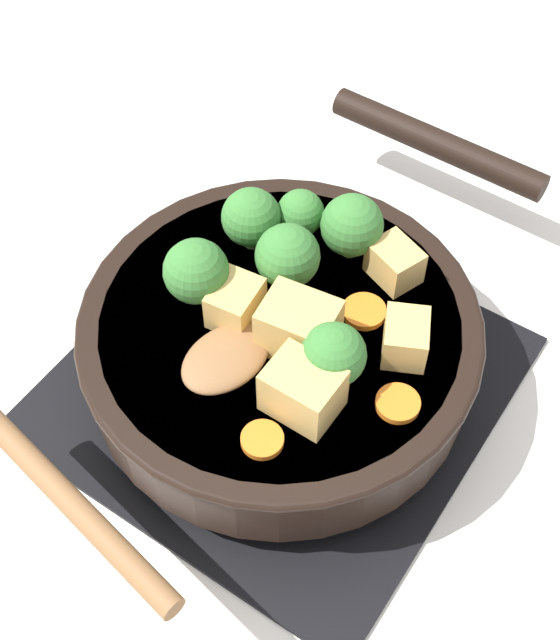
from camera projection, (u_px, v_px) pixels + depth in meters
ground_plane at (280, 385)px, 0.69m from camera, size 2.40×2.40×0.00m
front_burner_grate at (280, 376)px, 0.68m from camera, size 0.31×0.31×0.03m
skillet_pan at (282, 338)px, 0.65m from camera, size 0.40×0.29×0.06m
wooden_spoon at (141, 426)px, 0.57m from camera, size 0.20×0.21×0.02m
tofu_cube_center_large at (406, 338)px, 0.60m from camera, size 0.05×0.04×0.03m
tofu_cube_near_handle at (303, 390)px, 0.57m from camera, size 0.04×0.05×0.04m
tofu_cube_east_chunk at (235, 303)px, 0.62m from camera, size 0.04×0.03×0.03m
tofu_cube_west_chunk at (395, 263)px, 0.64m from camera, size 0.04×0.04×0.03m
tofu_cube_back_piece at (299, 327)px, 0.60m from camera, size 0.05×0.05×0.04m
broccoli_floret_near_spoon at (333, 355)px, 0.57m from camera, size 0.04×0.04×0.05m
broccoli_floret_center_top at (288, 256)px, 0.62m from camera, size 0.05×0.05×0.05m
broccoli_floret_east_rim at (352, 226)px, 0.64m from camera, size 0.05×0.05×0.05m
broccoli_floret_west_rim at (251, 218)px, 0.65m from camera, size 0.04×0.04×0.05m
broccoli_floret_north_edge at (196, 272)px, 0.62m from camera, size 0.05×0.05×0.05m
broccoli_floret_south_cluster at (300, 213)px, 0.66m from camera, size 0.04×0.04×0.04m
carrot_slice_orange_thin at (398, 403)px, 0.58m from camera, size 0.03×0.03×0.01m
carrot_slice_near_center at (364, 311)px, 0.63m from camera, size 0.03×0.03×0.01m
carrot_slice_edge_slice at (262, 440)px, 0.57m from camera, size 0.03×0.03×0.01m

